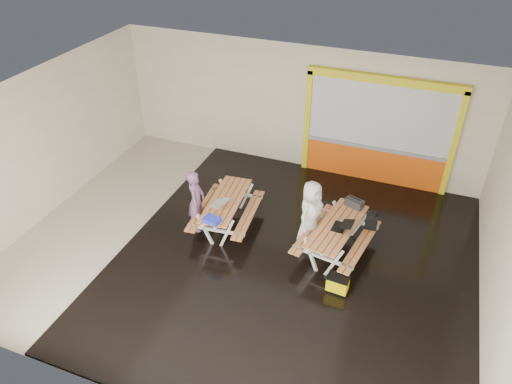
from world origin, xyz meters
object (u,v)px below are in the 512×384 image
at_px(blue_pouch, 212,220).
at_px(backpack, 372,220).
at_px(laptop_left, 220,203).
at_px(toolbox, 355,203).
at_px(laptop_right, 342,226).
at_px(picnic_table_left, 226,206).
at_px(dark_case, 320,247).
at_px(person_left, 196,201).
at_px(fluke_bag, 338,284).
at_px(person_right, 310,213).
at_px(picnic_table_right, 337,232).

xyz_separation_m(blue_pouch, backpack, (3.22, 1.37, -0.11)).
xyz_separation_m(laptop_left, backpack, (3.31, 0.74, -0.11)).
bearing_deg(toolbox, laptop_right, -95.54).
height_order(picnic_table_left, blue_pouch, blue_pouch).
relative_size(laptop_right, backpack, 1.03).
height_order(toolbox, dark_case, toolbox).
height_order(laptop_left, backpack, backpack).
xyz_separation_m(person_left, fluke_bag, (3.54, -0.84, -0.59)).
distance_m(blue_pouch, toolbox, 3.22).
bearing_deg(person_right, dark_case, -107.14).
bearing_deg(blue_pouch, toolbox, 31.06).
height_order(picnic_table_left, laptop_left, laptop_left).
bearing_deg(picnic_table_right, picnic_table_left, 179.47).
distance_m(picnic_table_right, laptop_right, 0.27).
bearing_deg(dark_case, fluke_bag, -59.58).
xyz_separation_m(picnic_table_right, blue_pouch, (-2.58, -0.85, 0.23)).
bearing_deg(dark_case, person_right, 146.70).
bearing_deg(backpack, person_left, -167.83).
bearing_deg(laptop_right, picnic_table_left, 178.09).
distance_m(picnic_table_right, dark_case, 0.59).
distance_m(person_right, dark_case, 0.81).
distance_m(laptop_right, backpack, 0.81).
height_order(picnic_table_left, fluke_bag, picnic_table_left).
relative_size(picnic_table_right, fluke_bag, 4.76).
bearing_deg(dark_case, backpack, 30.65).
xyz_separation_m(laptop_right, blue_pouch, (-2.68, -0.78, -0.02)).
relative_size(person_left, laptop_left, 3.67).
relative_size(person_right, dark_case, 3.81).
bearing_deg(person_right, backpack, -58.26).
height_order(toolbox, backpack, toolbox).
xyz_separation_m(person_left, dark_case, (2.90, 0.26, -0.70)).
relative_size(person_left, person_right, 0.98).
distance_m(backpack, fluke_bag, 1.78).
bearing_deg(picnic_table_left, blue_pouch, -86.32).
xyz_separation_m(person_right, fluke_bag, (0.97, -1.31, -0.60)).
bearing_deg(dark_case, picnic_table_left, 178.14).
relative_size(toolbox, fluke_bag, 1.00).
relative_size(person_left, backpack, 3.52).
relative_size(picnic_table_right, person_left, 1.42).
bearing_deg(fluke_bag, laptop_right, 101.23).
xyz_separation_m(person_left, blue_pouch, (0.65, -0.54, 0.01)).
xyz_separation_m(laptop_right, backpack, (0.54, 0.59, -0.12)).
height_order(picnic_table_right, laptop_right, laptop_right).
bearing_deg(picnic_table_left, picnic_table_right, -0.53).
height_order(picnic_table_left, picnic_table_right, picnic_table_right).
distance_m(laptop_right, fluke_bag, 1.27).
height_order(picnic_table_right, dark_case, picnic_table_right).
relative_size(picnic_table_left, blue_pouch, 5.94).
distance_m(laptop_left, backpack, 3.39).
distance_m(picnic_table_left, toolbox, 2.94).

